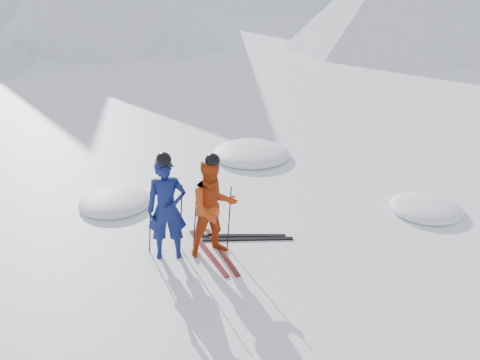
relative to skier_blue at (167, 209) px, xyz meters
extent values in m
plane|color=white|center=(2.98, 0.07, -0.93)|extent=(160.00, 160.00, 0.00)
imported|color=#0D1952|center=(0.00, 0.00, 0.00)|extent=(0.71, 0.50, 1.85)
imported|color=#B0380E|center=(0.80, -0.06, -0.03)|extent=(0.99, 0.84, 1.79)
cylinder|color=black|center=(-0.30, 0.15, -0.31)|extent=(0.12, 0.09, 1.23)
cylinder|color=black|center=(0.25, 0.25, -0.31)|extent=(0.12, 0.07, 1.23)
cylinder|color=black|center=(0.50, 0.19, -0.33)|extent=(0.12, 0.09, 1.19)
cylinder|color=black|center=(1.10, 0.09, -0.33)|extent=(0.12, 0.08, 1.19)
cube|color=black|center=(0.68, -0.06, -0.91)|extent=(0.50, 1.67, 0.03)
cube|color=black|center=(0.92, -0.06, -0.91)|extent=(0.38, 1.69, 0.03)
cube|color=black|center=(1.37, 0.41, -0.91)|extent=(1.68, 0.43, 0.03)
cube|color=black|center=(1.47, 0.26, -0.91)|extent=(1.69, 0.37, 0.03)
ellipsoid|color=white|center=(-1.00, 2.25, -0.93)|extent=(1.53, 1.53, 0.34)
ellipsoid|color=white|center=(5.37, 0.68, -0.93)|extent=(1.48, 1.48, 0.32)
ellipsoid|color=white|center=(2.47, 4.44, -0.93)|extent=(2.04, 2.04, 0.45)
camera|label=1|loc=(-0.30, -7.80, 3.96)|focal=38.00mm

